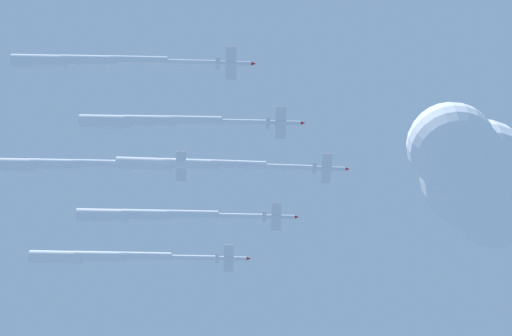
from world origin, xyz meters
TOP-DOWN VIEW (x-y plane):
  - jet_lead at (-10.10, 14.09)m, footprint 37.71×52.17m
  - jet_port_inner at (-4.69, 32.31)m, footprint 36.16×51.47m
  - jet_starboard_inner at (-26.71, 14.19)m, footprint 34.07×48.71m
  - jet_port_mid at (-0.93, 51.90)m, footprint 37.15×52.94m
  - jet_starboard_mid at (-47.02, 18.32)m, footprint 36.00×51.34m
  - jet_port_outer at (-30.01, 43.73)m, footprint 34.58×49.19m
  - cloud_puff at (48.56, -48.17)m, footprint 54.13×40.83m

SIDE VIEW (x-z plane):
  - jet_starboard_inner at x=-26.71m, z-range 188.91..192.90m
  - jet_port_inner at x=-4.69m, z-range 189.69..193.59m
  - jet_port_mid at x=-0.93m, z-range 189.73..193.76m
  - jet_port_outer at x=-30.01m, z-range 190.95..194.89m
  - jet_lead at x=-10.10m, z-range 191.63..195.57m
  - jet_starboard_mid at x=-47.02m, z-range 192.34..196.30m
  - cloud_puff at x=48.56m, z-range 196.95..233.40m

